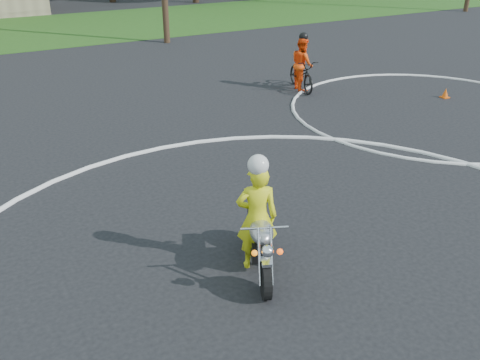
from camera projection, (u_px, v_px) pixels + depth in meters
grass_strip at (31, 31)px, 27.21m from camera, size 120.00×10.00×0.02m
course_markings at (356, 208)px, 10.31m from camera, size 19.05×19.05×0.12m
primary_motorcycle at (260, 243)px, 8.25m from camera, size 1.04×1.88×1.05m
rider_primary_grp at (257, 215)px, 8.17m from camera, size 0.76×0.65×1.95m
rider_second_grp at (302, 70)px, 17.45m from camera, size 1.11×2.03×1.86m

